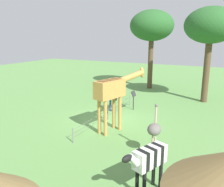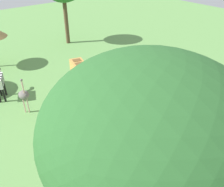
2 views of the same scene
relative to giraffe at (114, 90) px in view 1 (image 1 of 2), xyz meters
name	(u,v)px [view 1 (image 1 of 2)]	position (x,y,z in m)	size (l,w,h in m)	color
ground_plane	(110,120)	(1.20, 0.85, -2.19)	(60.00, 60.00, 0.00)	#60934C
giraffe	(114,90)	(0.00, 0.00, 0.00)	(3.78, 1.51, 3.20)	#BC8942
visitor	(112,98)	(2.88, 1.57, -1.29)	(0.59, 0.58, 1.75)	navy
zebra	(148,160)	(-4.22, -3.29, -1.03)	(1.78, 0.98, 1.66)	black
ostrich	(154,130)	(-1.77, -2.74, -1.01)	(0.70, 0.56, 2.25)	#CC9E93
tree_east	(211,26)	(8.17, -3.71, 3.43)	(3.75, 3.75, 7.02)	brown
tree_northeast	(152,26)	(11.00, 1.56, 3.63)	(4.03, 4.03, 7.31)	brown
info_sign	(133,96)	(3.83, 0.40, -1.24)	(0.56, 0.21, 1.32)	black
wire_fence	(108,114)	(1.20, 1.01, -1.78)	(7.05, 0.05, 0.75)	slate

